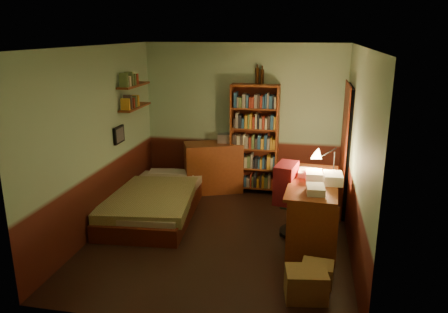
% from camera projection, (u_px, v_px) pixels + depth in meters
% --- Properties ---
extents(floor, '(3.50, 4.00, 0.02)m').
position_uv_depth(floor, '(221.00, 237.00, 6.16)').
color(floor, black).
rests_on(floor, ground).
extents(ceiling, '(3.50, 4.00, 0.02)m').
position_uv_depth(ceiling, '(220.00, 46.00, 5.43)').
color(ceiling, silver).
rests_on(ceiling, wall_back).
extents(wall_back, '(3.50, 0.02, 2.60)m').
position_uv_depth(wall_back, '(244.00, 118.00, 7.69)').
color(wall_back, '#88A782').
rests_on(wall_back, ground).
extents(wall_left, '(0.02, 4.00, 2.60)m').
position_uv_depth(wall_left, '(98.00, 141.00, 6.13)').
color(wall_left, '#88A782').
rests_on(wall_left, ground).
extents(wall_right, '(0.02, 4.00, 2.60)m').
position_uv_depth(wall_right, '(358.00, 154.00, 5.46)').
color(wall_right, '#88A782').
rests_on(wall_right, ground).
extents(wall_front, '(3.50, 0.02, 2.60)m').
position_uv_depth(wall_front, '(174.00, 204.00, 3.90)').
color(wall_front, '#88A782').
rests_on(wall_front, ground).
extents(doorway, '(0.06, 0.90, 2.00)m').
position_uv_depth(doorway, '(346.00, 150.00, 6.78)').
color(doorway, black).
rests_on(doorway, ground).
extents(door_trim, '(0.02, 0.98, 2.08)m').
position_uv_depth(door_trim, '(343.00, 150.00, 6.78)').
color(door_trim, '#4A180C').
rests_on(door_trim, ground).
extents(bed, '(1.37, 2.34, 0.67)m').
position_uv_depth(bed, '(155.00, 193.00, 6.87)').
color(bed, olive).
rests_on(bed, ground).
extents(dresser, '(1.11, 0.83, 0.88)m').
position_uv_depth(dresser, '(213.00, 167.00, 7.79)').
color(dresser, maroon).
rests_on(dresser, ground).
extents(mini_stereo, '(0.30, 0.24, 0.15)m').
position_uv_depth(mini_stereo, '(226.00, 138.00, 7.72)').
color(mini_stereo, '#B2B2B7').
rests_on(mini_stereo, dresser).
extents(bookshelf, '(0.83, 0.29, 1.92)m').
position_uv_depth(bookshelf, '(254.00, 140.00, 7.59)').
color(bookshelf, maroon).
rests_on(bookshelf, ground).
extents(bottle_left, '(0.08, 0.08, 0.26)m').
position_uv_depth(bottle_left, '(257.00, 76.00, 7.39)').
color(bottle_left, black).
rests_on(bottle_left, bookshelf).
extents(bottle_right, '(0.07, 0.07, 0.24)m').
position_uv_depth(bottle_right, '(262.00, 77.00, 7.37)').
color(bottle_right, black).
rests_on(bottle_right, bookshelf).
extents(desk, '(0.73, 1.59, 0.84)m').
position_uv_depth(desk, '(312.00, 210.00, 6.01)').
color(desk, maroon).
rests_on(desk, ground).
extents(paper_stack, '(0.26, 0.34, 0.13)m').
position_uv_depth(paper_stack, '(333.00, 178.00, 5.79)').
color(paper_stack, silver).
rests_on(paper_stack, desk).
extents(desk_lamp, '(0.20, 0.20, 0.53)m').
position_uv_depth(desk_lamp, '(334.00, 158.00, 6.02)').
color(desk_lamp, black).
rests_on(desk_lamp, desk).
extents(office_chair, '(0.61, 0.56, 1.06)m').
position_uv_depth(office_chair, '(299.00, 199.00, 6.07)').
color(office_chair, '#2D523E').
rests_on(office_chair, ground).
extents(red_jacket, '(0.31, 0.49, 0.55)m').
position_uv_depth(red_jacket, '(281.00, 147.00, 5.68)').
color(red_jacket, maroon).
rests_on(red_jacket, office_chair).
extents(wall_shelf_lower, '(0.20, 0.90, 0.03)m').
position_uv_depth(wall_shelf_lower, '(135.00, 107.00, 7.06)').
color(wall_shelf_lower, maroon).
rests_on(wall_shelf_lower, wall_left).
extents(wall_shelf_upper, '(0.20, 0.90, 0.03)m').
position_uv_depth(wall_shelf_upper, '(134.00, 85.00, 6.96)').
color(wall_shelf_upper, maroon).
rests_on(wall_shelf_upper, wall_left).
extents(framed_picture, '(0.04, 0.32, 0.26)m').
position_uv_depth(framed_picture, '(119.00, 135.00, 6.70)').
color(framed_picture, black).
rests_on(framed_picture, wall_left).
extents(cardboard_box_a, '(0.49, 0.41, 0.33)m').
position_uv_depth(cardboard_box_a, '(306.00, 284.00, 4.69)').
color(cardboard_box_a, olive).
rests_on(cardboard_box_a, ground).
extents(cardboard_box_b, '(0.38, 0.32, 0.25)m').
position_uv_depth(cardboard_box_b, '(317.00, 273.00, 4.98)').
color(cardboard_box_b, olive).
rests_on(cardboard_box_b, ground).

